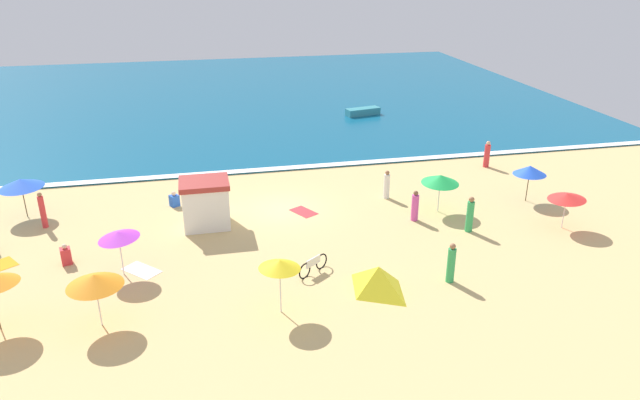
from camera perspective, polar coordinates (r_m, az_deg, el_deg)
ground_plane at (r=31.48m, az=-3.69°, el=-0.95°), size 60.00×60.00×0.00m
ocean_water at (r=58.06m, az=-8.00°, el=10.05°), size 60.00×44.00×0.10m
wave_breaker_foam at (r=37.25m, az=-5.18°, el=3.02°), size 57.00×0.70×0.01m
lifeguard_cabana at (r=29.67m, az=-11.12°, el=-0.29°), size 2.42×2.06×2.43m
beach_umbrella_0 at (r=21.80m, az=-3.96°, el=-6.28°), size 2.12×2.11×2.29m
beach_umbrella_1 at (r=25.78m, az=-19.09°, el=-3.28°), size 2.00×1.98×2.10m
beach_umbrella_2 at (r=33.89m, az=19.81°, el=2.76°), size 2.50×2.50×2.08m
beach_umbrella_3 at (r=31.14m, az=11.67°, el=2.01°), size 2.21×2.23×2.12m
beach_umbrella_5 at (r=33.61m, az=-27.19°, el=1.46°), size 2.94×2.94×2.13m
beach_umbrella_6 at (r=31.14m, az=22.96°, el=0.32°), size 1.99×1.97×1.93m
beach_umbrella_7 at (r=22.59m, az=-21.16°, el=-7.32°), size 2.34×2.33×2.14m
beach_tent at (r=23.99m, az=5.72°, el=-7.62°), size 2.56×2.81×1.09m
parked_bicycle at (r=25.18m, az=-0.67°, el=-6.37°), size 1.48×1.16×0.76m
beachgoer_0 at (r=28.21m, az=-23.55°, el=-4.97°), size 0.53×0.53×0.97m
beachgoer_1 at (r=39.09m, az=15.98°, el=4.26°), size 0.52×0.52×1.72m
beachgoer_2 at (r=32.72m, az=-14.03°, el=0.01°), size 0.60×0.60×0.86m
beachgoer_3 at (r=24.93m, az=12.67°, el=-6.09°), size 0.39×0.39×1.77m
beachgoer_5 at (r=30.29m, az=9.25°, el=-0.64°), size 0.39×0.39×1.62m
beachgoer_6 at (r=32.16m, az=-25.45°, el=-0.94°), size 0.40×0.40×1.89m
beachgoer_7 at (r=29.58m, az=14.43°, el=-1.43°), size 0.50×0.50×1.84m
beachgoer_8 at (r=32.86m, az=6.53°, el=1.45°), size 0.46×0.46×1.64m
beach_towel_0 at (r=26.69m, az=-17.01°, el=-6.58°), size 1.82×1.84×0.01m
beach_towel_1 at (r=31.15m, az=-1.61°, el=-1.16°), size 1.49×1.72×0.01m
beach_towel_2 at (r=29.59m, az=-28.46°, el=-5.49°), size 1.39×1.46×0.01m
small_boat_0 at (r=50.23m, az=4.20°, el=8.61°), size 3.05×1.57×0.58m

